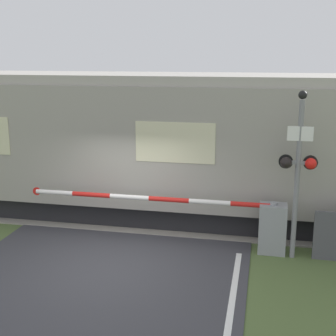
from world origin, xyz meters
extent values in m
plane|color=#4C6033|center=(0.00, 0.00, 0.00)|extent=(80.00, 80.00, 0.00)
cube|color=gray|center=(0.00, 3.28, 0.01)|extent=(36.00, 3.20, 0.03)
cube|color=#595451|center=(0.00, 2.56, 0.08)|extent=(36.00, 0.08, 0.10)
cube|color=#595451|center=(0.00, 4.00, 0.08)|extent=(36.00, 0.08, 0.10)
cube|color=black|center=(1.06, 3.28, 0.30)|extent=(17.51, 2.52, 0.60)
cube|color=#9E998E|center=(1.06, 3.28, 2.11)|extent=(19.03, 2.96, 3.02)
cube|color=#ADA89E|center=(1.06, 3.28, 3.74)|extent=(18.65, 2.72, 0.24)
cube|color=beige|center=(1.06, 1.79, 2.34)|extent=(1.90, 0.02, 0.97)
cube|color=gray|center=(3.39, 1.27, 0.57)|extent=(0.60, 0.44, 1.13)
cylinder|color=gray|center=(3.39, 1.27, 1.09)|extent=(0.16, 0.16, 0.18)
cylinder|color=red|center=(2.92, 1.27, 1.09)|extent=(0.94, 0.11, 0.11)
cylinder|color=white|center=(1.97, 1.27, 1.09)|extent=(0.94, 0.11, 0.11)
cylinder|color=red|center=(1.03, 1.27, 1.09)|extent=(0.94, 0.11, 0.11)
cylinder|color=white|center=(0.08, 1.27, 1.09)|extent=(0.94, 0.11, 0.11)
cylinder|color=red|center=(-0.86, 1.27, 1.09)|extent=(0.94, 0.11, 0.11)
cylinder|color=white|center=(-1.81, 1.27, 1.09)|extent=(0.94, 0.11, 0.11)
cylinder|color=red|center=(-2.28, 1.27, 1.09)|extent=(0.20, 0.02, 0.20)
cylinder|color=gray|center=(3.84, 1.10, 1.73)|extent=(0.11, 0.11, 3.45)
cube|color=gray|center=(3.84, 1.10, 2.14)|extent=(0.62, 0.07, 0.07)
sphere|color=black|center=(3.59, 1.05, 2.14)|extent=(0.24, 0.24, 0.24)
sphere|color=red|center=(4.09, 1.05, 2.14)|extent=(0.24, 0.24, 0.24)
cylinder|color=black|center=(3.59, 1.16, 2.14)|extent=(0.30, 0.06, 0.30)
cylinder|color=black|center=(4.09, 1.16, 2.14)|extent=(0.30, 0.06, 0.30)
cube|color=white|center=(3.84, 1.06, 2.76)|extent=(0.52, 0.02, 0.30)
sphere|color=black|center=(3.84, 1.10, 3.55)|extent=(0.18, 0.18, 0.18)
camera|label=1|loc=(3.12, -8.82, 4.36)|focal=50.00mm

